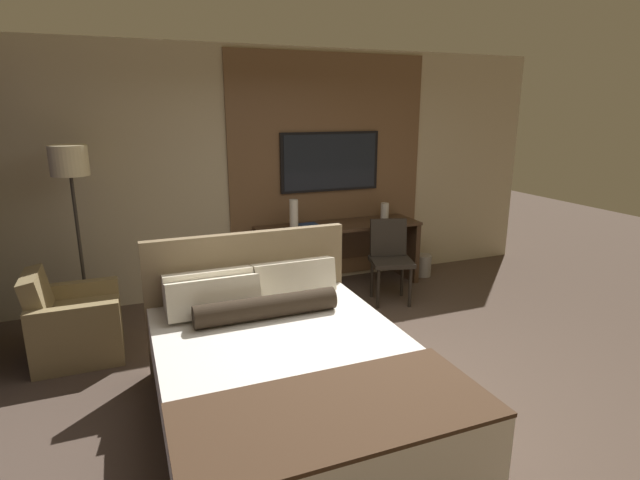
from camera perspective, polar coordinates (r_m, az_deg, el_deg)
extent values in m
plane|color=#4C3D33|center=(4.06, 5.74, -16.85)|extent=(16.00, 16.00, 0.00)
cube|color=#BCAD8E|center=(5.92, -5.68, 7.74)|extent=(7.20, 0.06, 2.80)
cube|color=brown|center=(6.12, 1.05, 8.04)|extent=(2.47, 0.03, 2.70)
cube|color=#33281E|center=(3.55, -3.11, -19.76)|extent=(1.61, 2.12, 0.22)
cube|color=silver|center=(3.39, -3.18, -15.53)|extent=(1.65, 2.19, 0.39)
cube|color=#422D1E|center=(2.72, 1.87, -18.86)|extent=(1.67, 0.77, 0.02)
cube|color=#7F6B4C|center=(4.31, -8.11, -6.50)|extent=(1.69, 0.08, 1.14)
cube|color=beige|center=(4.06, -12.60, -5.41)|extent=(0.70, 0.23, 0.31)
cube|color=beige|center=(4.21, -3.04, -4.28)|extent=(0.70, 0.23, 0.31)
cube|color=beige|center=(3.86, -12.07, -6.43)|extent=(0.70, 0.25, 0.32)
cylinder|color=#2D2319|center=(3.76, -6.11, -7.64)|extent=(1.08, 0.17, 0.17)
cube|color=#422D1E|center=(5.95, 2.19, 1.63)|extent=(1.97, 0.57, 0.03)
cube|color=#422D1E|center=(5.74, -6.61, -3.01)|extent=(0.06, 0.51, 0.75)
cube|color=#422D1E|center=(6.48, 9.89, -1.05)|extent=(0.06, 0.51, 0.75)
cube|color=#422D1E|center=(6.26, 1.17, -0.68)|extent=(1.85, 0.02, 0.37)
cube|color=black|center=(6.08, 1.17, 8.94)|extent=(1.26, 0.04, 0.71)
cube|color=black|center=(6.06, 1.25, 8.92)|extent=(1.18, 0.01, 0.65)
cube|color=#28231E|center=(5.59, 8.15, -2.47)|extent=(0.54, 0.53, 0.05)
cube|color=#28231E|center=(5.70, 7.80, 0.33)|extent=(0.42, 0.21, 0.42)
cylinder|color=black|center=(5.48, 6.66, -5.56)|extent=(0.04, 0.04, 0.45)
cylinder|color=black|center=(5.57, 10.26, -5.37)|extent=(0.04, 0.04, 0.45)
cylinder|color=black|center=(5.79, 5.94, -4.40)|extent=(0.04, 0.04, 0.45)
cylinder|color=black|center=(5.87, 9.36, -4.25)|extent=(0.04, 0.04, 0.45)
cube|color=olive|center=(4.95, -25.83, -9.40)|extent=(0.71, 0.55, 0.43)
cube|color=olive|center=(4.85, -29.70, -5.37)|extent=(0.20, 0.55, 0.38)
cube|color=olive|center=(4.63, -26.13, -10.18)|extent=(0.71, 0.10, 0.57)
cube|color=olive|center=(5.23, -25.74, -7.31)|extent=(0.71, 0.10, 0.57)
cylinder|color=#282623|center=(5.58, -24.80, -8.82)|extent=(0.28, 0.28, 0.03)
cylinder|color=#332D28|center=(5.34, -25.68, -1.26)|extent=(0.03, 0.03, 1.56)
cylinder|color=beige|center=(5.19, -26.77, 8.12)|extent=(0.34, 0.34, 0.28)
cylinder|color=silver|center=(5.63, -3.01, 2.88)|extent=(0.10, 0.10, 0.35)
cylinder|color=silver|center=(6.26, 7.40, 3.30)|extent=(0.10, 0.10, 0.20)
cube|color=navy|center=(5.84, -1.39, 1.71)|extent=(0.22, 0.16, 0.03)
cylinder|color=gray|center=(6.65, 11.66, -2.83)|extent=(0.22, 0.22, 0.28)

